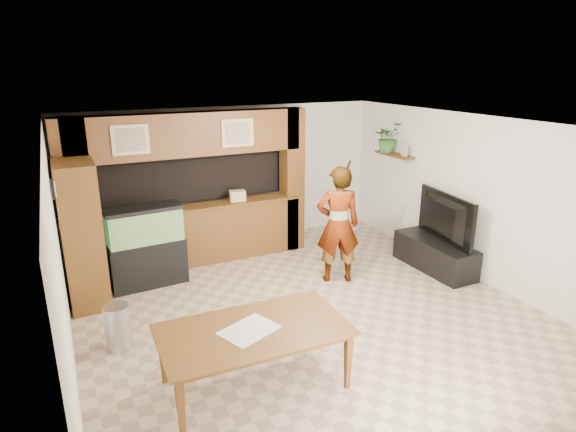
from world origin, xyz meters
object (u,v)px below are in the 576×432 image
television (438,218)px  aquarium (147,248)px  person (338,225)px  pantry_cabinet (82,235)px  dining_table (256,359)px

television → aquarium: bearing=79.5°
aquarium → person: person is taller
pantry_cabinet → person: pantry_cabinet is taller
aquarium → person: 2.99m
television → person: person is taller
pantry_cabinet → person: (3.63, -0.92, -0.10)m
television → person: size_ratio=0.75×
person → dining_table: 2.99m
aquarium → television: size_ratio=0.91×
television → dining_table: (-3.92, -1.59, -0.56)m
television → person: bearing=86.4°
aquarium → television: (4.46, -1.50, 0.29)m
aquarium → person: size_ratio=0.68×
pantry_cabinet → television: pantry_cabinet is taller
aquarium → television: bearing=-22.5°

